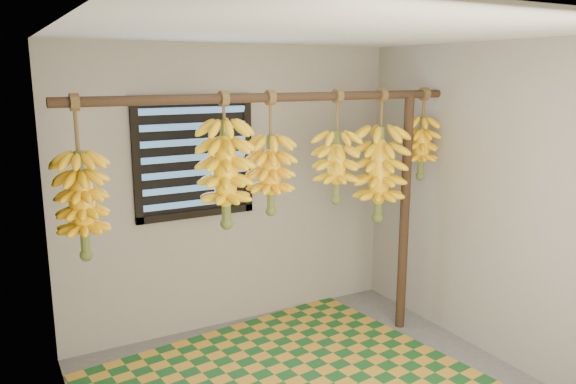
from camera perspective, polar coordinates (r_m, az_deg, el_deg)
ceiling at (r=3.38m, az=4.69°, el=15.99°), size 3.00×3.00×0.01m
wall_back at (r=4.80m, az=-5.51°, el=0.33°), size 3.00×0.01×2.40m
wall_left at (r=3.00m, az=-20.73°, el=-7.63°), size 0.01×3.00×2.40m
wall_right at (r=4.49m, az=20.65°, el=-1.22°), size 0.01×3.00×2.40m
window at (r=4.60m, az=-9.46°, el=3.50°), size 1.00×0.04×1.00m
hanging_pole at (r=3.98m, az=-1.06°, el=9.59°), size 3.00×0.06×0.06m
support_post at (r=4.80m, az=11.76°, el=-2.32°), size 0.08×0.08×2.00m
woven_mat at (r=4.23m, az=-0.47°, el=-18.73°), size 2.73×2.29×0.01m
banana_bunch_a at (r=3.64m, az=-20.17°, el=-1.28°), size 0.30×0.30×1.01m
banana_bunch_b at (r=3.86m, az=-6.38°, el=1.84°), size 0.36×0.36×0.93m
banana_bunch_c at (r=4.01m, az=-1.78°, el=1.80°), size 0.33×0.33×0.88m
banana_bunch_d at (r=4.29m, az=4.93°, el=2.59°), size 0.34×0.34×0.86m
banana_bunch_e at (r=4.55m, az=9.26°, el=1.82°), size 0.41×0.41×1.06m
banana_bunch_f at (r=4.80m, az=13.41°, el=4.41°), size 0.27×0.27×0.75m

